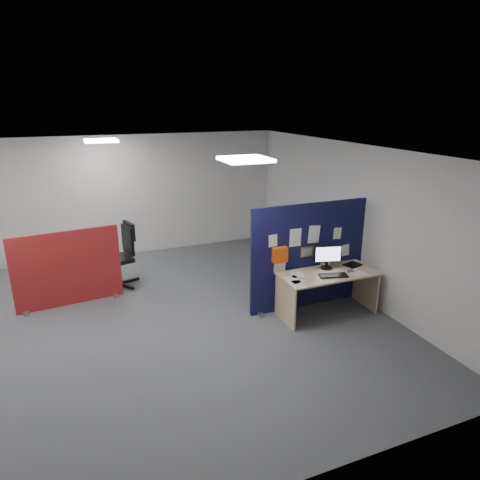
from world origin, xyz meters
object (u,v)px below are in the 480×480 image
object	(u,v)px
office_chair	(123,251)
red_divider	(68,269)
monitor_main	(327,256)
navy_divider	(310,256)
main_desk	(326,282)

from	to	relation	value
office_chair	red_divider	bearing A→B (deg)	-166.22
monitor_main	red_divider	size ratio (longest dim) A/B	0.26
monitor_main	office_chair	bearing A→B (deg)	157.65
red_divider	navy_divider	bearing A→B (deg)	-28.42
red_divider	monitor_main	bearing A→B (deg)	-30.16
navy_divider	red_divider	world-z (taller)	navy_divider
navy_divider	monitor_main	bearing A→B (deg)	-49.42
monitor_main	red_divider	distance (m)	4.40
red_divider	office_chair	size ratio (longest dim) A/B	1.48
navy_divider	office_chair	world-z (taller)	navy_divider
main_desk	red_divider	world-z (taller)	red_divider
monitor_main	office_chair	xyz separation A→B (m)	(-3.02, 2.33, -0.28)
navy_divider	main_desk	size ratio (longest dim) A/B	1.36
navy_divider	main_desk	xyz separation A→B (m)	(0.12, -0.36, -0.35)
monitor_main	navy_divider	bearing A→B (deg)	145.85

